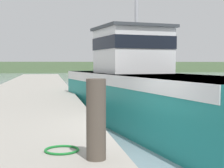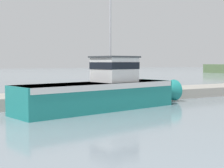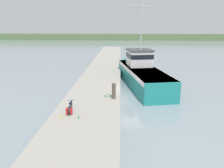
% 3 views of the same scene
% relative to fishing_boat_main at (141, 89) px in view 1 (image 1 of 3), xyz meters
% --- Properties ---
extents(ground_plane, '(320.00, 320.00, 0.00)m').
position_rel_fishing_boat_main_xyz_m(ground_plane, '(-1.05, -5.04, -1.38)').
color(ground_plane, '#84939E').
extents(dock_pier, '(4.61, 80.00, 0.89)m').
position_rel_fishing_boat_main_xyz_m(dock_pier, '(-4.64, -5.04, -0.94)').
color(dock_pier, '#A39E93').
rests_on(dock_pier, ground_plane).
extents(far_shoreline, '(180.00, 5.00, 2.73)m').
position_rel_fishing_boat_main_xyz_m(far_shoreline, '(28.95, 73.79, -0.01)').
color(far_shoreline, '#567047').
rests_on(far_shoreline, ground_plane).
extents(fishing_boat_main, '(5.39, 15.03, 10.15)m').
position_rel_fishing_boat_main_xyz_m(fishing_boat_main, '(0.00, 0.00, 0.00)').
color(fishing_boat_main, teal).
rests_on(fishing_boat_main, ground_plane).
extents(mooring_post, '(0.31, 0.31, 1.26)m').
position_rel_fishing_boat_main_xyz_m(mooring_post, '(-2.87, -7.85, 0.13)').
color(mooring_post, '#51473D').
rests_on(mooring_post, dock_pier).
extents(hose_coil, '(0.60, 0.60, 0.04)m').
position_rel_fishing_boat_main_xyz_m(hose_coil, '(-3.37, -7.24, -0.47)').
color(hose_coil, '#197A2D').
rests_on(hose_coil, dock_pier).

